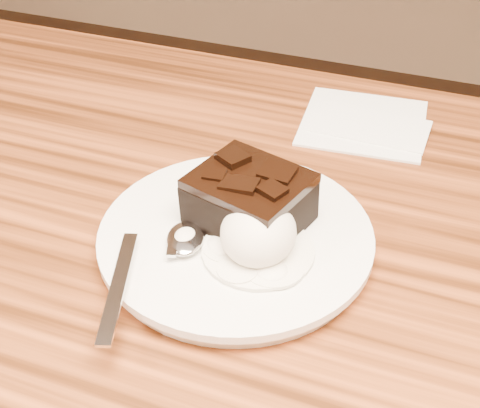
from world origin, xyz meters
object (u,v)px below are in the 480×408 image
(ice_cream_scoop, at_px, (258,233))
(plate, at_px, (236,240))
(brownie, at_px, (250,203))
(spoon, at_px, (185,240))
(napkin, at_px, (363,122))

(ice_cream_scoop, bearing_deg, plate, 144.69)
(brownie, relative_size, ice_cream_scoop, 1.38)
(plate, distance_m, brownie, 0.03)
(plate, height_order, spoon, spoon)
(spoon, xyz_separation_m, napkin, (0.09, 0.27, -0.02))
(brownie, height_order, spoon, brownie)
(brownie, relative_size, napkin, 0.67)
(ice_cream_scoop, xyz_separation_m, napkin, (0.03, 0.26, -0.04))
(plate, height_order, brownie, brownie)
(plate, bearing_deg, spoon, -137.01)
(ice_cream_scoop, bearing_deg, napkin, 83.03)
(plate, relative_size, spoon, 1.33)
(ice_cream_scoop, relative_size, napkin, 0.48)
(brownie, distance_m, napkin, 0.23)
(plate, height_order, ice_cream_scoop, ice_cream_scoop)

